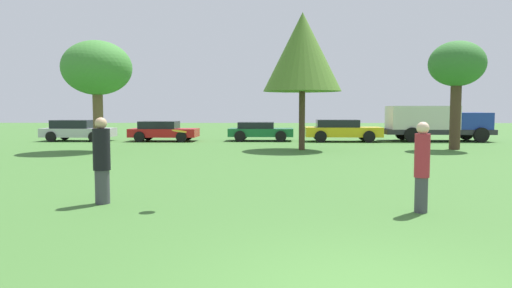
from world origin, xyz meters
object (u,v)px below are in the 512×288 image
at_px(person_catcher, 422,166).
at_px(tree_0, 97,69).
at_px(parked_car_green, 260,131).
at_px(delivery_truck_blue, 435,121).
at_px(tree_2, 457,66).
at_px(parked_car_yellow, 341,130).
at_px(person_thrower, 102,160).
at_px(tree_1, 302,52).
at_px(parked_car_silver, 77,130).
at_px(frisbee, 179,131).
at_px(parked_car_red, 163,131).

height_order(person_catcher, tree_0, tree_0).
distance_m(parked_car_green, delivery_truck_blue, 10.66).
relative_size(tree_2, delivery_truck_blue, 0.81).
bearing_deg(person_catcher, parked_car_yellow, -88.30).
bearing_deg(person_thrower, tree_1, 74.79).
bearing_deg(tree_0, parked_car_silver, 118.94).
relative_size(frisbee, delivery_truck_blue, 0.05).
bearing_deg(parked_car_green, person_thrower, -96.94).
relative_size(tree_1, parked_car_silver, 1.53).
xyz_separation_m(parked_car_yellow, delivery_truck_blue, (5.74, 0.57, 0.49)).
distance_m(person_catcher, parked_car_yellow, 19.48).
xyz_separation_m(tree_0, tree_2, (16.98, 1.04, 0.19)).
xyz_separation_m(person_catcher, parked_car_yellow, (1.61, 19.41, -0.20)).
distance_m(parked_car_yellow, delivery_truck_blue, 5.79).
relative_size(tree_2, parked_car_red, 1.27).
height_order(parked_car_green, parked_car_yellow, parked_car_yellow).
relative_size(person_catcher, tree_1, 0.27).
xyz_separation_m(person_thrower, person_catcher, (6.37, -0.72, -0.01)).
relative_size(person_thrower, tree_1, 0.28).
relative_size(tree_0, parked_car_yellow, 1.12).
bearing_deg(person_catcher, parked_car_red, -58.36).
relative_size(parked_car_red, parked_car_green, 1.03).
height_order(person_catcher, delivery_truck_blue, delivery_truck_blue).
xyz_separation_m(tree_0, parked_car_silver, (-3.70, 6.69, -3.14)).
distance_m(person_thrower, parked_car_yellow, 20.33).
bearing_deg(tree_1, person_catcher, -84.96).
relative_size(person_catcher, delivery_truck_blue, 0.27).
distance_m(parked_car_red, parked_car_yellow, 10.80).
distance_m(tree_0, delivery_truck_blue, 19.61).
bearing_deg(tree_0, person_thrower, -70.18).
distance_m(person_thrower, tree_0, 13.33).
height_order(tree_2, delivery_truck_blue, tree_2).
relative_size(tree_1, parked_car_red, 1.59).
height_order(tree_0, parked_car_yellow, tree_0).
relative_size(tree_1, parked_car_green, 1.64).
xyz_separation_m(tree_0, delivery_truck_blue, (18.13, 7.02, -2.61)).
distance_m(person_thrower, parked_car_green, 19.47).
distance_m(person_catcher, delivery_truck_blue, 21.29).
xyz_separation_m(frisbee, delivery_truck_blue, (12.04, 19.55, -0.34)).
distance_m(frisbee, delivery_truck_blue, 22.96).
bearing_deg(tree_0, parked_car_yellow, 27.51).
bearing_deg(parked_car_silver, delivery_truck_blue, 3.01).
relative_size(tree_1, tree_2, 1.25).
bearing_deg(parked_car_yellow, person_catcher, -92.62).
distance_m(tree_1, delivery_truck_blue, 11.16).
height_order(person_thrower, delivery_truck_blue, delivery_truck_blue).
bearing_deg(person_catcher, person_thrower, -0.00).
distance_m(person_thrower, frisbee, 1.81).
xyz_separation_m(person_catcher, tree_0, (-10.78, 12.96, 2.91)).
height_order(person_thrower, tree_2, tree_2).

